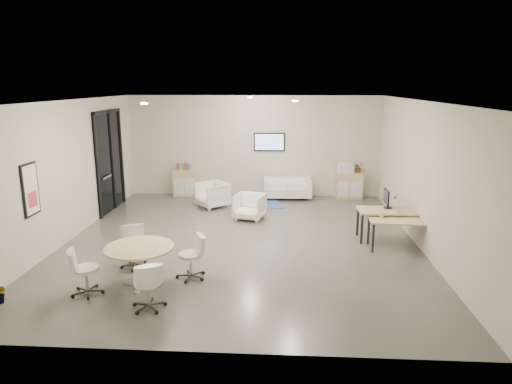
{
  "coord_description": "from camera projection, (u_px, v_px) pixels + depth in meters",
  "views": [
    {
      "loc": [
        0.95,
        -9.98,
        3.57
      ],
      "look_at": [
        0.32,
        0.4,
        1.08
      ],
      "focal_mm": 32.0,
      "sensor_mm": 36.0,
      "label": 1
    }
  ],
  "objects": [
    {
      "name": "loveseat",
      "position": [
        287.0,
        189.0,
        14.44
      ],
      "size": [
        1.51,
        0.8,
        0.56
      ],
      "rotation": [
        0.0,
        0.0,
        0.04
      ],
      "color": "white",
      "rests_on": "room_shell"
    },
    {
      "name": "plant_cabinet",
      "position": [
        358.0,
        168.0,
        14.3
      ],
      "size": [
        0.4,
        0.41,
        0.25
      ],
      "primitive_type": "imported",
      "rotation": [
        0.0,
        0.0,
        0.42
      ],
      "color": "#3F7F3F",
      "rests_on": "sideboard_right"
    },
    {
      "name": "armchair_right",
      "position": [
        250.0,
        205.0,
        12.21
      ],
      "size": [
        0.89,
        0.86,
        0.77
      ],
      "primitive_type": "imported",
      "rotation": [
        0.0,
        0.0,
        -0.25
      ],
      "color": "white",
      "rests_on": "room_shell"
    },
    {
      "name": "blue_rug",
      "position": [
        255.0,
        205.0,
        13.66
      ],
      "size": [
        1.87,
        1.53,
        0.01
      ],
      "primitive_type": "cube",
      "rotation": [
        0.0,
        0.0,
        0.32
      ],
      "color": "#2D4C8B",
      "rests_on": "room_shell"
    },
    {
      "name": "cup",
      "position": [
        382.0,
        215.0,
        10.12
      ],
      "size": [
        0.13,
        0.11,
        0.11
      ],
      "primitive_type": "imported",
      "rotation": [
        0.0,
        0.0,
        -0.24
      ],
      "color": "white",
      "rests_on": "desk_front"
    },
    {
      "name": "meeting_chairs",
      "position": [
        140.0,
        264.0,
        8.16
      ],
      "size": [
        2.44,
        2.44,
        0.82
      ],
      "color": "white",
      "rests_on": "room_shell"
    },
    {
      "name": "desk_rear",
      "position": [
        389.0,
        213.0,
        10.49
      ],
      "size": [
        1.43,
        0.74,
        0.73
      ],
      "rotation": [
        0.0,
        0.0,
        0.03
      ],
      "color": "#D3B97F",
      "rests_on": "room_shell"
    },
    {
      "name": "sideboard_right",
      "position": [
        349.0,
        185.0,
        14.44
      ],
      "size": [
        0.84,
        0.41,
        0.84
      ],
      "color": "#D3B97F",
      "rests_on": "room_shell"
    },
    {
      "name": "printer",
      "position": [
        345.0,
        167.0,
        14.32
      ],
      "size": [
        0.51,
        0.45,
        0.32
      ],
      "rotation": [
        0.0,
        0.0,
        0.16
      ],
      "color": "white",
      "rests_on": "sideboard_right"
    },
    {
      "name": "armchair_left",
      "position": [
        212.0,
        194.0,
        13.4
      ],
      "size": [
        1.08,
        1.08,
        0.82
      ],
      "primitive_type": "imported",
      "rotation": [
        0.0,
        0.0,
        -0.89
      ],
      "color": "white",
      "rests_on": "room_shell"
    },
    {
      "name": "books",
      "position": [
        184.0,
        166.0,
        14.64
      ],
      "size": [
        0.44,
        0.14,
        0.22
      ],
      "color": "red",
      "rests_on": "sideboard_left"
    },
    {
      "name": "wall_tv",
      "position": [
        269.0,
        142.0,
        14.47
      ],
      "size": [
        0.98,
        0.06,
        0.58
      ],
      "color": "black",
      "rests_on": "room_shell"
    },
    {
      "name": "round_table",
      "position": [
        140.0,
        251.0,
        8.11
      ],
      "size": [
        1.22,
        1.22,
        0.74
      ],
      "color": "#D3B97F",
      "rests_on": "room_shell"
    },
    {
      "name": "artwork",
      "position": [
        30.0,
        190.0,
        8.89
      ],
      "size": [
        0.05,
        0.54,
        1.04
      ],
      "color": "black",
      "rests_on": "room_shell"
    },
    {
      "name": "monitor",
      "position": [
        387.0,
        198.0,
        10.57
      ],
      "size": [
        0.2,
        0.5,
        0.44
      ],
      "color": "black",
      "rests_on": "desk_rear"
    },
    {
      "name": "glass_door",
      "position": [
        110.0,
        158.0,
        12.89
      ],
      "size": [
        0.09,
        1.9,
        2.85
      ],
      "color": "black",
      "rests_on": "room_shell"
    },
    {
      "name": "desk_front",
      "position": [
        399.0,
        223.0,
        9.97
      ],
      "size": [
        1.32,
        0.72,
        0.66
      ],
      "rotation": [
        0.0,
        0.0,
        -0.07
      ],
      "color": "#D3B97F",
      "rests_on": "room_shell"
    },
    {
      "name": "ceiling_spots",
      "position": [
        235.0,
        100.0,
        10.65
      ],
      "size": [
        3.14,
        4.14,
        0.03
      ],
      "color": "#FFEAC6",
      "rests_on": "room_shell"
    },
    {
      "name": "sideboard_left",
      "position": [
        185.0,
        183.0,
        14.76
      ],
      "size": [
        0.76,
        0.39,
        0.85
      ],
      "color": "#D3B97F",
      "rests_on": "room_shell"
    },
    {
      "name": "plant_floor",
      "position": [
        1.0,
        299.0,
        7.58
      ],
      "size": [
        0.25,
        0.36,
        0.15
      ],
      "primitive_type": "imported",
      "rotation": [
        0.0,
        0.0,
        -0.21
      ],
      "color": "#3F7F3F",
      "rests_on": "room_shell"
    },
    {
      "name": "room_shell",
      "position": [
        241.0,
        173.0,
        10.2
      ],
      "size": [
        9.6,
        10.6,
        4.8
      ],
      "color": "#504E49",
      "rests_on": "ground"
    }
  ]
}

